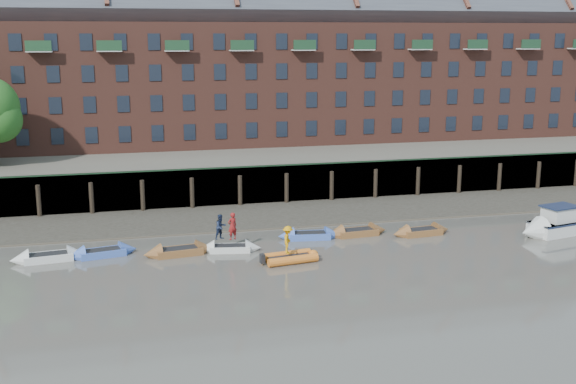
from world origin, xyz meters
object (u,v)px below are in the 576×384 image
object	(u,v)px
rowboat_5	(357,232)
person_rib_crew	(288,240)
rowboat_4	(310,235)
rib_tender	(292,257)
rowboat_6	(421,232)
rowboat_0	(49,257)
motor_launch	(552,226)
person_rower_a	(232,226)
rowboat_3	(230,248)
person_rower_b	(221,227)
rowboat_2	(179,251)
rowboat_1	(102,253)

from	to	relation	value
rowboat_5	person_rib_crew	distance (m)	8.03
rowboat_4	rib_tender	world-z (taller)	rowboat_4
person_rib_crew	rowboat_6	bearing A→B (deg)	-50.28
rowboat_0	rib_tender	distance (m)	15.49
rowboat_5	motor_launch	world-z (taller)	motor_launch
motor_launch	person_rower_a	xyz separation A→B (m)	(-22.95, 1.51, 1.04)
rowboat_6	person_rib_crew	world-z (taller)	person_rib_crew
rowboat_5	person_rower_a	bearing A→B (deg)	-175.03
rowboat_3	person_rower_b	world-z (taller)	person_rower_b
motor_launch	rowboat_4	bearing A→B (deg)	-23.10
rowboat_2	person_rib_crew	distance (m)	7.39
rowboat_6	motor_launch	world-z (taller)	motor_launch
rowboat_3	rowboat_6	xyz separation A→B (m)	(14.00, 0.72, 0.02)
rowboat_2	rowboat_4	bearing A→B (deg)	2.61
rowboat_0	rowboat_5	bearing A→B (deg)	-4.47
rowboat_1	rowboat_4	world-z (taller)	rowboat_1
rowboat_4	motor_launch	distance (m)	17.48
rowboat_4	rowboat_6	world-z (taller)	rowboat_6
rowboat_1	person_rower_b	world-z (taller)	person_rower_b
rowboat_5	motor_launch	xyz separation A→B (m)	(13.68, -3.16, 0.44)
rib_tender	motor_launch	distance (m)	19.74
rowboat_2	motor_launch	distance (m)	26.54
rowboat_0	rowboat_2	distance (m)	8.23
rowboat_3	rowboat_4	distance (m)	6.18
rowboat_2	person_rib_crew	size ratio (longest dim) A/B	2.70
rowboat_1	person_rower_b	xyz separation A→B (m)	(7.68, -0.66, 1.42)
rowboat_4	person_rower_b	distance (m)	6.80
rowboat_1	rowboat_2	distance (m)	4.96
rowboat_5	person_rib_crew	size ratio (longest dim) A/B	2.62
rowboat_0	rib_tender	xyz separation A→B (m)	(15.02, -3.82, 0.03)
rowboat_2	rowboat_4	size ratio (longest dim) A/B	1.05
person_rower_a	rowboat_4	bearing A→B (deg)	171.70
rowboat_3	rowboat_5	bearing A→B (deg)	19.50
rowboat_6	person_rib_crew	bearing A→B (deg)	-165.58
rowboat_3	rib_tender	bearing A→B (deg)	-32.08
rowboat_1	person_rower_a	distance (m)	8.60
rowboat_2	rowboat_5	bearing A→B (deg)	-0.24
rowboat_5	rowboat_2	bearing A→B (deg)	-177.78
rowboat_5	person_rower_a	size ratio (longest dim) A/B	2.54
rib_tender	rowboat_0	bearing A→B (deg)	157.02
person_rower_a	person_rib_crew	distance (m)	4.39
person_rower_b	rowboat_5	bearing A→B (deg)	-19.39
rowboat_2	person_rib_crew	bearing A→B (deg)	-33.61
rowboat_0	rowboat_3	size ratio (longest dim) A/B	1.13
rowboat_3	rowboat_6	size ratio (longest dim) A/B	0.93
rowboat_2	rowboat_3	distance (m)	3.36
rowboat_3	motor_launch	distance (m)	23.18
rowboat_2	rowboat_6	distance (m)	17.38
rowboat_6	person_rower_a	world-z (taller)	person_rower_a
rowboat_0	person_rib_crew	size ratio (longest dim) A/B	2.69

